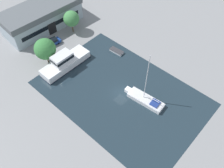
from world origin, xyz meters
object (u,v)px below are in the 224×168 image
parked_car (52,42)px  motor_cruiser (65,62)px  quay_tree_by_water (71,19)px  warehouse_building (42,16)px  sailboat_moored (145,99)px  quay_tree_near_building (45,49)px  small_dinghy (117,51)px

parked_car → motor_cruiser: motor_cruiser is taller
quay_tree_by_water → warehouse_building: bearing=116.3°
warehouse_building → parked_car: bearing=-109.0°
quay_tree_by_water → motor_cruiser: 13.99m
quay_tree_by_water → sailboat_moored: bearing=-100.9°
quay_tree_by_water → parked_car: 8.13m
quay_tree_near_building → small_dinghy: bearing=-36.2°
quay_tree_near_building → parked_car: 7.23m
parked_car → quay_tree_by_water: bearing=-81.1°
motor_cruiser → small_dinghy: 13.71m
motor_cruiser → small_dinghy: motor_cruiser is taller
warehouse_building → small_dinghy: size_ratio=5.92×
quay_tree_by_water → quay_tree_near_building: bearing=-160.6°
sailboat_moored → small_dinghy: size_ratio=3.49×
parked_car → quay_tree_near_building: bearing=140.1°
quay_tree_near_building → quay_tree_by_water: size_ratio=1.05×
quay_tree_near_building → sailboat_moored: size_ratio=0.50×
parked_car → sailboat_moored: sailboat_moored is taller
quay_tree_near_building → sailboat_moored: bearing=-75.6°
quay_tree_by_water → parked_car: quay_tree_by_water is taller
sailboat_moored → motor_cruiser: sailboat_moored is taller
small_dinghy → quay_tree_by_water: bearing=-86.9°
quay_tree_near_building → motor_cruiser: 5.51m
parked_car → small_dinghy: 17.25m
quay_tree_by_water → sailboat_moored: sailboat_moored is taller
parked_car → small_dinghy: parked_car is taller
sailboat_moored → motor_cruiser: size_ratio=1.04×
quay_tree_by_water → motor_cruiser: bearing=-139.9°
motor_cruiser → quay_tree_near_building: bearing=21.0°
warehouse_building → quay_tree_near_building: (-8.20, -12.31, 0.85)m
quay_tree_near_building → parked_car: bearing=41.5°
quay_tree_near_building → motor_cruiser: size_ratio=0.52×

